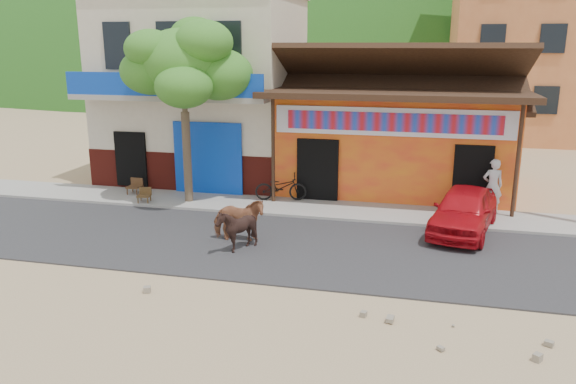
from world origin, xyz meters
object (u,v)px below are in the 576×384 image
(cow_tan, at_px, (239,220))
(cafe_chair_right, at_px, (134,180))
(cow_dark, at_px, (237,229))
(red_car, at_px, (464,210))
(scooter, at_px, (281,187))
(pedestrian, at_px, (493,186))
(cafe_chair_left, at_px, (144,189))
(tree, at_px, (185,112))

(cow_tan, xyz_separation_m, cafe_chair_right, (-5.06, 3.62, -0.03))
(cow_dark, xyz_separation_m, cafe_chair_right, (-5.24, 4.33, -0.00))
(red_car, relative_size, scooter, 2.18)
(pedestrian, xyz_separation_m, cafe_chair_right, (-12.03, -0.49, -0.36))
(red_car, xyz_separation_m, cafe_chair_right, (-11.08, 1.41, -0.07))
(scooter, height_order, pedestrian, pedestrian)
(cafe_chair_left, bearing_deg, scooter, 5.35)
(cafe_chair_left, bearing_deg, red_car, -13.55)
(cafe_chair_right, bearing_deg, cow_tan, -34.22)
(red_car, relative_size, cafe_chair_left, 4.29)
(cow_tan, height_order, cow_dark, cow_tan)
(tree, relative_size, cafe_chair_right, 6.00)
(cow_dark, xyz_separation_m, scooter, (0.01, 4.70, -0.04))
(tree, distance_m, cafe_chair_left, 2.96)
(cafe_chair_right, bearing_deg, tree, -9.00)
(cow_tan, xyz_separation_m, scooter, (0.20, 3.99, -0.08))
(tree, distance_m, cafe_chair_right, 3.38)
(tree, height_order, cafe_chair_right, tree)
(red_car, distance_m, cafe_chair_left, 10.25)
(red_car, bearing_deg, scooter, 176.72)
(red_car, height_order, scooter, red_car)
(scooter, xyz_separation_m, cafe_chair_right, (-5.25, -0.36, 0.04))
(cow_tan, relative_size, cafe_chair_left, 1.64)
(tree, height_order, cow_tan, tree)
(cow_tan, distance_m, cafe_chair_right, 6.22)
(cow_tan, bearing_deg, scooter, -9.85)
(cow_tan, height_order, pedestrian, pedestrian)
(tree, xyz_separation_m, cafe_chair_left, (-1.40, -0.50, -2.56))
(red_car, relative_size, cafe_chair_right, 3.80)
(tree, bearing_deg, cow_tan, -48.72)
(cow_tan, height_order, red_car, red_car)
(scooter, bearing_deg, cow_tan, 163.90)
(red_car, distance_m, cafe_chair_right, 11.17)
(cow_dark, relative_size, pedestrian, 0.68)
(cow_tan, distance_m, pedestrian, 8.10)
(scooter, distance_m, pedestrian, 6.79)
(tree, distance_m, scooter, 4.02)
(cow_dark, bearing_deg, pedestrian, 109.26)
(scooter, bearing_deg, tree, 91.12)
(pedestrian, relative_size, cafe_chair_left, 1.95)
(pedestrian, distance_m, cafe_chair_left, 11.29)
(cafe_chair_left, bearing_deg, cafe_chair_right, 121.87)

